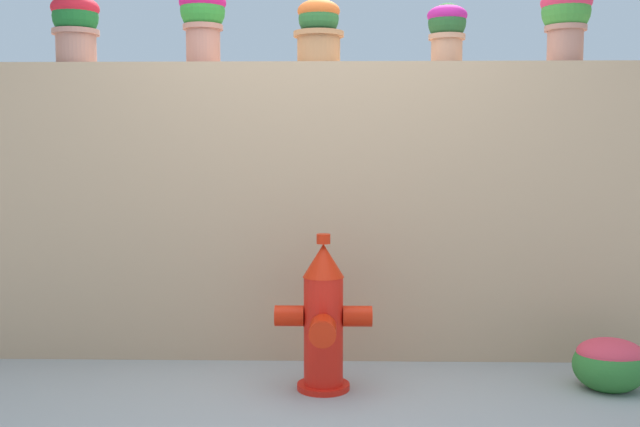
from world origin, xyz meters
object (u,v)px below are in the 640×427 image
object	(u,v)px
potted_plant_3	(319,28)
potted_plant_4	(447,28)
potted_plant_2	(203,17)
fire_hydrant	(323,320)
flower_bush_left	(610,362)
potted_plant_5	(566,16)
potted_plant_1	(76,23)

from	to	relation	value
potted_plant_3	potted_plant_4	size ratio (longest dim) A/B	1.07
potted_plant_2	fire_hydrant	bearing A→B (deg)	-44.07
fire_hydrant	flower_bush_left	xyz separation A→B (m)	(1.50, 0.04, -0.22)
potted_plant_5	flower_bush_left	xyz separation A→B (m)	(0.08, -0.65, -1.89)
potted_plant_4	potted_plant_5	world-z (taller)	potted_plant_5
potted_plant_4	flower_bush_left	world-z (taller)	potted_plant_4
potted_plant_1	potted_plant_3	world-z (taller)	potted_plant_1
potted_plant_4	potted_plant_3	bearing A→B (deg)	-176.94
potted_plant_3	potted_plant_1	bearing A→B (deg)	179.83
potted_plant_2	potted_plant_4	size ratio (longest dim) A/B	1.26
flower_bush_left	potted_plant_4	bearing A→B (deg)	138.82
flower_bush_left	fire_hydrant	bearing A→B (deg)	-178.37
potted_plant_1	potted_plant_5	xyz separation A→B (m)	(2.91, 0.00, 0.03)
potted_plant_4	potted_plant_5	bearing A→B (deg)	-2.70
potted_plant_1	potted_plant_3	size ratio (longest dim) A/B	1.08
fire_hydrant	flower_bush_left	world-z (taller)	fire_hydrant
potted_plant_3	fire_hydrant	xyz separation A→B (m)	(0.04, -0.68, -1.60)
potted_plant_2	potted_plant_5	distance (m)	2.15
potted_plant_3	potted_plant_4	world-z (taller)	potted_plant_3
potted_plant_3	potted_plant_4	xyz separation A→B (m)	(0.76, 0.04, 0.00)
flower_bush_left	potted_plant_5	bearing A→B (deg)	97.43
flower_bush_left	potted_plant_2	bearing A→B (deg)	163.34
potted_plant_4	fire_hydrant	xyz separation A→B (m)	(-0.72, -0.72, -1.60)
potted_plant_2	potted_plant_4	xyz separation A→B (m)	(1.46, 0.01, -0.07)
potted_plant_2	flower_bush_left	xyz separation A→B (m)	(2.23, -0.67, -1.89)
potted_plant_1	potted_plant_2	bearing A→B (deg)	1.93
potted_plant_2	potted_plant_1	bearing A→B (deg)	-178.07
fire_hydrant	potted_plant_2	bearing A→B (deg)	135.93
potted_plant_1	fire_hydrant	xyz separation A→B (m)	(1.49, -0.69, -1.63)
potted_plant_2	potted_plant_4	world-z (taller)	potted_plant_2
potted_plant_3	flower_bush_left	size ratio (longest dim) A/B	1.02
potted_plant_5	potted_plant_1	bearing A→B (deg)	-179.93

